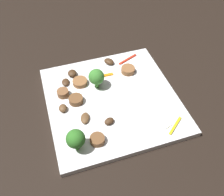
{
  "coord_description": "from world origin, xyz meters",
  "views": [
    {
      "loc": [
        0.35,
        -0.11,
        0.44
      ],
      "look_at": [
        0.0,
        0.0,
        0.01
      ],
      "focal_mm": 39.67,
      "sensor_mm": 36.0,
      "label": 1
    }
  ],
  "objects": [
    {
      "name": "plate",
      "position": [
        0.0,
        0.0,
        0.01
      ],
      "size": [
        0.29,
        0.29,
        0.01
      ],
      "primitive_type": "cube",
      "color": "white",
      "rests_on": "ground_plane"
    },
    {
      "name": "pepper_strip_2",
      "position": [
        0.11,
        0.1,
        0.02
      ],
      "size": [
        0.03,
        0.04,
        0.0
      ],
      "primitive_type": "cube",
      "rotation": [
        0.0,
        0.0,
        2.23
      ],
      "color": "yellow",
      "rests_on": "plate"
    },
    {
      "name": "mushroom_0",
      "position": [
        -0.1,
        -0.07,
        0.02
      ],
      "size": [
        0.03,
        0.02,
        0.01
      ],
      "primitive_type": "ellipsoid",
      "rotation": [
        0.0,
        0.0,
        3.07
      ],
      "color": "#422B19",
      "rests_on": "plate"
    },
    {
      "name": "sausage_slice_4",
      "position": [
        0.1,
        -0.06,
        0.02
      ],
      "size": [
        0.04,
        0.04,
        0.01
      ],
      "primitive_type": "cylinder",
      "rotation": [
        0.0,
        0.0,
        2.71
      ],
      "color": "brown",
      "rests_on": "plate"
    },
    {
      "name": "broccoli_floret_1",
      "position": [
        -0.05,
        -0.02,
        0.04
      ],
      "size": [
        0.04,
        0.04,
        0.05
      ],
      "color": "#408630",
      "rests_on": "plate"
    },
    {
      "name": "sausage_slice_1",
      "position": [
        -0.07,
        0.06,
        0.02
      ],
      "size": [
        0.05,
        0.05,
        0.01
      ],
      "primitive_type": "cylinder",
      "rotation": [
        0.0,
        0.0,
        0.79
      ],
      "color": "brown",
      "rests_on": "plate"
    },
    {
      "name": "pepper_strip_1",
      "position": [
        -0.07,
        0.01,
        0.02
      ],
      "size": [
        0.01,
        0.04,
        0.0
      ],
      "primitive_type": "cube",
      "rotation": [
        0.0,
        0.0,
        1.54
      ],
      "color": "orange",
      "rests_on": "plate"
    },
    {
      "name": "mushroom_4",
      "position": [
        -0.12,
        0.03,
        0.02
      ],
      "size": [
        0.03,
        0.03,
        0.01
      ],
      "primitive_type": "ellipsoid",
      "rotation": [
        0.0,
        0.0,
        0.62
      ],
      "color": "#422B19",
      "rests_on": "plate"
    },
    {
      "name": "broccoli_floret_0",
      "position": [
        0.1,
        -0.1,
        0.05
      ],
      "size": [
        0.04,
        0.04,
        0.05
      ],
      "color": "#347525",
      "rests_on": "plate"
    },
    {
      "name": "fork",
      "position": [
        0.04,
        0.06,
        0.02
      ],
      "size": [
        0.17,
        0.07,
        0.0
      ],
      "rotation": [
        0.0,
        0.0,
        0.36
      ],
      "color": "silver",
      "rests_on": "plate"
    },
    {
      "name": "mushroom_1",
      "position": [
        0.0,
        -0.11,
        0.02
      ],
      "size": [
        0.02,
        0.02,
        0.01
      ],
      "primitive_type": "ellipsoid",
      "rotation": [
        0.0,
        0.0,
        3.01
      ],
      "color": "brown",
      "rests_on": "plate"
    },
    {
      "name": "sausage_slice_2",
      "position": [
        -0.01,
        -0.08,
        0.02
      ],
      "size": [
        0.04,
        0.04,
        0.01
      ],
      "primitive_type": "cylinder",
      "rotation": [
        0.0,
        0.0,
        1.26
      ],
      "color": "brown",
      "rests_on": "plate"
    },
    {
      "name": "mushroom_5",
      "position": [
        0.04,
        -0.07,
        0.02
      ],
      "size": [
        0.03,
        0.03,
        0.01
      ],
      "primitive_type": "ellipsoid",
      "rotation": [
        0.0,
        0.0,
        5.96
      ],
      "color": "brown",
      "rests_on": "plate"
    },
    {
      "name": "sausage_slice_3",
      "position": [
        -0.04,
        -0.1,
        0.02
      ],
      "size": [
        0.04,
        0.04,
        0.02
      ],
      "primitive_type": "cylinder",
      "rotation": [
        0.0,
        0.0,
        2.38
      ],
      "color": "brown",
      "rests_on": "plate"
    },
    {
      "name": "mushroom_2",
      "position": [
        -0.08,
        -0.09,
        0.02
      ],
      "size": [
        0.03,
        0.02,
        0.01
      ],
      "primitive_type": "ellipsoid",
      "rotation": [
        0.0,
        0.0,
        2.97
      ],
      "color": "#422B19",
      "rests_on": "plate"
    },
    {
      "name": "ground_plane",
      "position": [
        0.0,
        0.0,
        0.0
      ],
      "size": [
        1.4,
        1.4,
        0.0
      ],
      "primitive_type": "plane",
      "color": "black"
    },
    {
      "name": "pepper_strip_0",
      "position": [
        -0.11,
        0.08,
        0.02
      ],
      "size": [
        0.03,
        0.06,
        0.0
      ],
      "primitive_type": "cube",
      "rotation": [
        0.0,
        0.0,
        1.96
      ],
      "color": "red",
      "rests_on": "plate"
    },
    {
      "name": "sausage_slice_0",
      "position": [
        -0.07,
        -0.06,
        0.02
      ],
      "size": [
        0.04,
        0.04,
        0.01
      ],
      "primitive_type": "cylinder",
      "rotation": [
        0.0,
        0.0,
        0.01
      ],
      "color": "brown",
      "rests_on": "plate"
    },
    {
      "name": "mushroom_3",
      "position": [
        0.06,
        -0.03,
        0.02
      ],
      "size": [
        0.02,
        0.03,
        0.01
      ],
      "primitive_type": "ellipsoid",
      "rotation": [
        0.0,
        0.0,
        1.9
      ],
      "color": "#422B19",
      "rests_on": "plate"
    }
  ]
}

